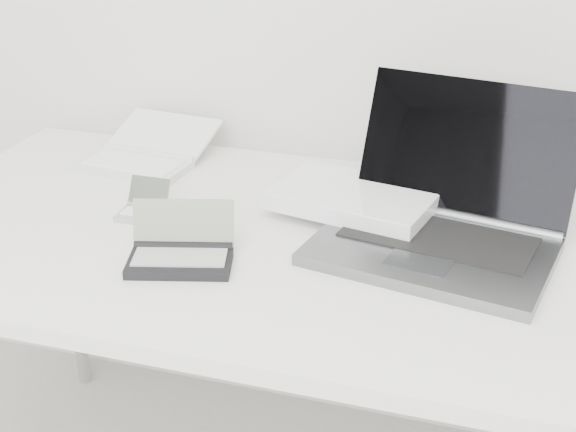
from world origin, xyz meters
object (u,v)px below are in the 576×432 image
(desk, at_px, (310,261))
(laptop_large, at_px, (411,212))
(netbook_open_white, at_px, (140,158))
(palmtop_charcoal, at_px, (181,253))

(desk, relative_size, laptop_large, 2.80)
(netbook_open_white, bearing_deg, desk, -21.39)
(laptop_large, xyz_separation_m, netbook_open_white, (-0.62, 0.16, -0.02))
(desk, distance_m, laptop_large, 0.20)
(laptop_large, relative_size, palmtop_charcoal, 2.85)
(desk, bearing_deg, netbook_open_white, 152.68)
(palmtop_charcoal, bearing_deg, netbook_open_white, 109.51)
(desk, height_order, laptop_large, laptop_large)
(laptop_large, bearing_deg, desk, -145.29)
(netbook_open_white, relative_size, palmtop_charcoal, 1.61)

